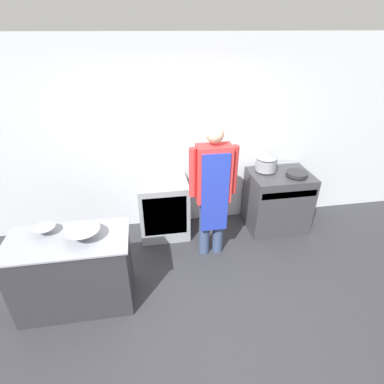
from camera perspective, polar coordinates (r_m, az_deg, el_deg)
The scene contains 10 objects.
ground_plane at distance 3.47m, azimuth 1.45°, elevation -23.44°, with size 14.00×14.00×0.00m, color #2D2D33.
wall_back at distance 4.29m, azimuth -3.20°, elevation 9.95°, with size 8.00×0.05×2.70m.
prep_counter at distance 3.57m, azimuth -21.49°, elevation -13.93°, with size 1.24×0.63×0.87m.
stove at distance 4.69m, azimuth 15.87°, elevation -1.57°, with size 0.87×0.67×0.92m.
fridge_unit at distance 4.37m, azimuth -5.38°, elevation -3.15°, with size 0.70×0.56×0.86m.
person_cook at distance 3.69m, azimuth 4.03°, elevation 0.97°, with size 0.60×0.24×1.79m.
mixing_bowl at distance 3.21m, azimuth -20.00°, elevation -7.54°, with size 0.34×0.34×0.12m.
small_bowl at distance 3.45m, azimuth -26.22°, elevation -6.54°, with size 0.22×0.22×0.08m.
stock_pot at distance 4.45m, azimuth 13.97°, elevation 5.36°, with size 0.30×0.30×0.22m.
saute_pan at distance 4.45m, azimuth 19.34°, elevation 3.32°, with size 0.30×0.30×0.05m.
Camera 1 is at (-0.42, -2.07, 2.76)m, focal length 28.00 mm.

